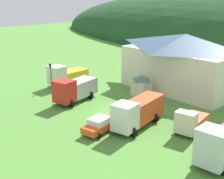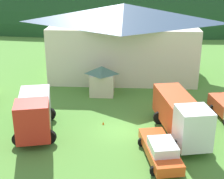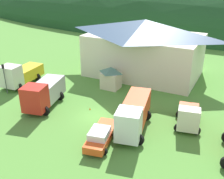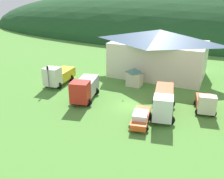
# 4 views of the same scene
# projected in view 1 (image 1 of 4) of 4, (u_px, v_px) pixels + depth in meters

# --- Properties ---
(ground_plane) EXTENTS (200.00, 200.00, 0.00)m
(ground_plane) POSITION_uv_depth(u_px,v_px,m) (112.00, 114.00, 38.23)
(ground_plane) COLOR #518C38
(depot_building) EXTENTS (17.52, 10.97, 8.35)m
(depot_building) POSITION_uv_depth(u_px,v_px,m) (184.00, 61.00, 46.71)
(depot_building) COLOR silver
(depot_building) RESTS_ON ground
(play_shed_cream) EXTENTS (2.55, 2.20, 3.04)m
(play_shed_cream) POSITION_uv_depth(u_px,v_px,m) (142.00, 85.00, 44.28)
(play_shed_cream) COLOR beige
(play_shed_cream) RESTS_ON ground
(heavy_rig_striped) EXTENTS (3.61, 6.78, 3.39)m
(heavy_rig_striped) POSITION_uv_depth(u_px,v_px,m) (66.00, 75.00, 49.32)
(heavy_rig_striped) COLOR silver
(heavy_rig_striped) RESTS_ON ground
(crane_truck_red) EXTENTS (4.09, 7.08, 3.38)m
(crane_truck_red) POSITION_uv_depth(u_px,v_px,m) (74.00, 89.00, 41.96)
(crane_truck_red) COLOR red
(crane_truck_red) RESTS_ON ground
(heavy_rig_white) EXTENTS (3.94, 8.02, 3.39)m
(heavy_rig_white) POSITION_uv_depth(u_px,v_px,m) (137.00, 111.00, 34.11)
(heavy_rig_white) COLOR white
(heavy_rig_white) RESTS_ON ground
(light_truck_cream) EXTENTS (3.10, 4.99, 2.68)m
(light_truck_cream) POSITION_uv_depth(u_px,v_px,m) (190.00, 122.00, 32.89)
(light_truck_cream) COLOR beige
(light_truck_cream) RESTS_ON ground
(tow_truck_silver) EXTENTS (3.58, 6.74, 3.74)m
(tow_truck_silver) POSITION_uv_depth(u_px,v_px,m) (221.00, 144.00, 26.90)
(tow_truck_silver) COLOR silver
(tow_truck_silver) RESTS_ON ground
(service_pickup_orange) EXTENTS (2.93, 5.57, 1.66)m
(service_pickup_orange) POSITION_uv_depth(u_px,v_px,m) (102.00, 124.00, 33.36)
(service_pickup_orange) COLOR #E9521F
(service_pickup_orange) RESTS_ON ground
(traffic_light_west) EXTENTS (0.20, 0.32, 4.00)m
(traffic_light_west) POSITION_uv_depth(u_px,v_px,m) (51.00, 74.00, 46.94)
(traffic_light_west) COLOR #4C4C51
(traffic_light_west) RESTS_ON ground
(traffic_cone_near_pickup) EXTENTS (0.36, 0.36, 0.53)m
(traffic_cone_near_pickup) POSITION_uv_depth(u_px,v_px,m) (110.00, 109.00, 39.94)
(traffic_cone_near_pickup) COLOR orange
(traffic_cone_near_pickup) RESTS_ON ground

